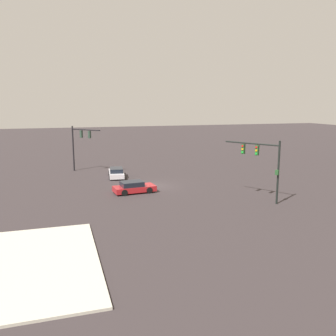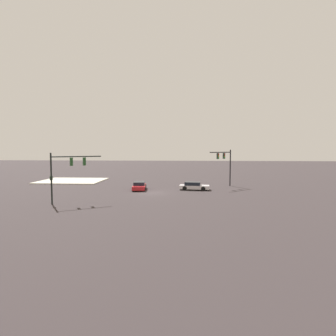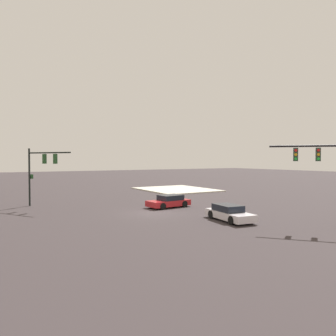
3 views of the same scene
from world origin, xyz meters
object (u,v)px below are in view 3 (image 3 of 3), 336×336
object	(u,v)px
sedan_car_waiting_far	(229,213)
sedan_car_approaching	(169,201)
traffic_signal_opposite_side	(40,166)
traffic_signal_near_corner	(323,166)

from	to	relation	value
sedan_car_waiting_far	sedan_car_approaching	bearing A→B (deg)	-170.22
sedan_car_approaching	sedan_car_waiting_far	bearing A→B (deg)	87.57
traffic_signal_opposite_side	sedan_car_approaching	xyz separation A→B (m)	(-6.62, -10.88, -3.51)
traffic_signal_near_corner	sedan_car_approaching	world-z (taller)	traffic_signal_near_corner
traffic_signal_near_corner	sedan_car_approaching	size ratio (longest dim) A/B	1.38
traffic_signal_near_corner	sedan_car_approaching	distance (m)	14.75
traffic_signal_opposite_side	sedan_car_waiting_far	xyz separation A→B (m)	(-14.98, -11.35, -3.51)
sedan_car_waiting_far	traffic_signal_opposite_side	bearing A→B (deg)	-136.30
traffic_signal_near_corner	sedan_car_waiting_far	distance (m)	7.52
traffic_signal_opposite_side	sedan_car_approaching	bearing A→B (deg)	27.39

